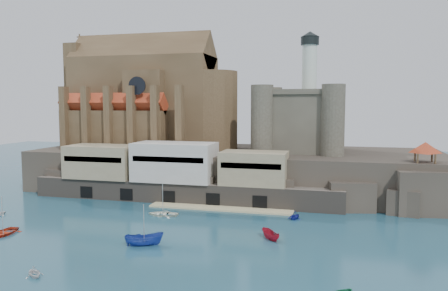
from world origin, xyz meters
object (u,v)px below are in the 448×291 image
boat_1 (34,276)px  boat_2 (144,245)px  church (150,102)px  boat_0 (3,235)px  pavilion (425,149)px  castle_keep (300,117)px

boat_1 → boat_2: size_ratio=0.51×
church → boat_1: (12.70, -63.85, -22.13)m
boat_0 → boat_1: boat_0 is taller
boat_0 → boat_1: size_ratio=2.01×
church → pavilion: 68.65m
boat_0 → boat_2: bearing=-3.9°
boat_0 → pavilion: bearing=20.3°
pavilion → boat_2: pavilion is taller
church → pavilion: church is taller
boat_0 → boat_1: bearing=-45.1°
pavilion → boat_1: bearing=-138.1°
castle_keep → church: bearing=178.9°
church → boat_2: (20.92, -49.28, -22.13)m
castle_keep → pavilion: castle_keep is taller
boat_1 → boat_2: 16.74m
castle_keep → pavilion: size_ratio=4.58×
boat_2 → boat_1: bearing=127.6°
boat_0 → castle_keep: bearing=42.3°
pavilion → boat_1: 72.94m
castle_keep → boat_0: castle_keep is taller
pavilion → boat_1: pavilion is taller
castle_keep → boat_1: size_ratio=9.67×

